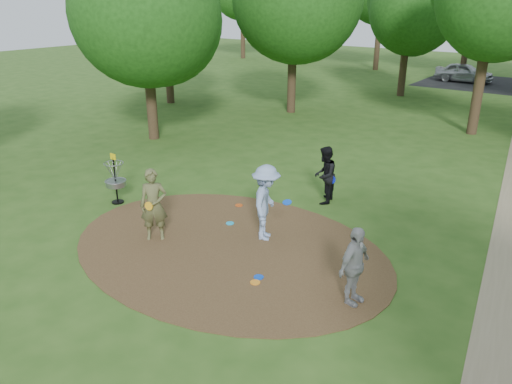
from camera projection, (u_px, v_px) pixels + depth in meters
The scene contains 13 objects.
ground at pixel (228, 248), 12.34m from camera, with size 100.00×100.00×0.00m, color #2D5119.
dirt_clearing at pixel (228, 247), 12.34m from camera, with size 8.40×8.40×0.02m, color #47301C.
player_observer_with_disc at pixel (154, 205), 12.46m from camera, with size 0.81×0.79×1.87m.
player_throwing_with_disc at pixel (266, 203), 12.47m from camera, with size 1.32×1.46×1.97m.
player_walking_with_disc at pixel (325, 175), 14.73m from camera, with size 0.85×0.98×1.74m.
player_waiting_with_disc at pixel (354, 266), 9.83m from camera, with size 0.52×1.02×1.68m.
disc_ground_cyan at pixel (230, 223), 13.59m from camera, with size 0.22×0.22×0.02m, color #1CADE1.
disc_ground_blue at pixel (259, 277), 11.00m from camera, with size 0.22×0.22×0.02m, color blue.
disc_ground_red at pixel (239, 205), 14.76m from camera, with size 0.22×0.22×0.02m, color #D04A14.
car_left at pixel (464, 73), 35.69m from camera, with size 1.59×3.94×1.34m, color #999DA0.
disc_ground_orange at pixel (255, 282), 10.79m from camera, with size 0.22×0.22×0.02m, color orange.
disc_golf_basket at pixel (115, 175), 14.71m from camera, with size 0.63×0.63×1.54m.
tree_ring at pixel (428, 12), 17.84m from camera, with size 37.13×45.76×9.72m.
Camera 1 is at (7.03, -8.46, 5.82)m, focal length 35.00 mm.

